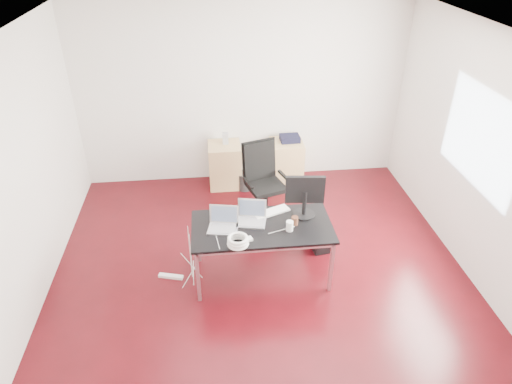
{
  "coord_description": "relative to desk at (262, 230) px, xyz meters",
  "views": [
    {
      "loc": [
        -0.51,
        -4.17,
        3.77
      ],
      "look_at": [
        0.0,
        0.55,
        0.85
      ],
      "focal_mm": 32.0,
      "sensor_mm": 36.0,
      "label": 1
    }
  ],
  "objects": [
    {
      "name": "room_shell",
      "position": [
        0.03,
        -0.0,
        0.73
      ],
      "size": [
        5.0,
        5.0,
        5.0
      ],
      "color": "#38060B",
      "rests_on": "ground"
    },
    {
      "name": "navy_garment",
      "position": [
        0.71,
        2.26,
        0.07
      ],
      "size": [
        0.31,
        0.25,
        0.09
      ],
      "primitive_type": "cube",
      "rotation": [
        0.0,
        0.0,
        0.04
      ],
      "color": "black",
      "rests_on": "filing_cabinet_right"
    },
    {
      "name": "office_chair",
      "position": [
        0.18,
        1.32,
        -0.07
      ],
      "size": [
        0.6,
        0.62,
        1.08
      ],
      "rotation": [
        0.0,
        0.0,
        0.3
      ],
      "color": "black",
      "rests_on": "ground"
    },
    {
      "name": "cup_brown",
      "position": [
        0.37,
        -0.01,
        0.1
      ],
      "size": [
        0.1,
        0.1,
        0.1
      ],
      "primitive_type": "cylinder",
      "rotation": [
        0.0,
        0.0,
        -0.4
      ],
      "color": "#4F2A1B",
      "rests_on": "desk"
    },
    {
      "name": "filing_cabinet_right",
      "position": [
        0.66,
        2.22,
        -0.33
      ],
      "size": [
        0.5,
        0.5,
        0.7
      ],
      "primitive_type": "cube",
      "color": "tan",
      "rests_on": "ground"
    },
    {
      "name": "pc_tower",
      "position": [
        0.8,
        0.51,
        -0.46
      ],
      "size": [
        0.26,
        0.47,
        0.44
      ],
      "primitive_type": "cube",
      "rotation": [
        0.0,
        0.0,
        0.14
      ],
      "color": "black",
      "rests_on": "ground"
    },
    {
      "name": "wastebasket",
      "position": [
        -0.03,
        2.05,
        -0.54
      ],
      "size": [
        0.26,
        0.26,
        0.28
      ],
      "primitive_type": "cylinder",
      "rotation": [
        0.0,
        0.0,
        -0.09
      ],
      "color": "black",
      "rests_on": "ground"
    },
    {
      "name": "keyboard",
      "position": [
        0.14,
        0.25,
        0.06
      ],
      "size": [
        0.46,
        0.3,
        0.02
      ],
      "primitive_type": "cube",
      "rotation": [
        0.0,
        0.0,
        0.39
      ],
      "color": "white",
      "rests_on": "desk"
    },
    {
      "name": "power_adapter",
      "position": [
        -0.17,
        -0.25,
        0.07
      ],
      "size": [
        0.09,
        0.09,
        0.03
      ],
      "primitive_type": "cube",
      "rotation": [
        0.0,
        0.0,
        0.32
      ],
      "color": "white",
      "rests_on": "desk"
    },
    {
      "name": "laptop_right",
      "position": [
        -0.11,
        0.11,
        0.11
      ],
      "size": [
        0.38,
        0.32,
        0.23
      ],
      "rotation": [
        0.0,
        0.0,
        -0.21
      ],
      "color": "silver",
      "rests_on": "desk"
    },
    {
      "name": "cup_white",
      "position": [
        0.29,
        -0.12,
        0.11
      ],
      "size": [
        0.09,
        0.09,
        0.12
      ],
      "primitive_type": "cylinder",
      "rotation": [
        0.0,
        0.0,
        -0.11
      ],
      "color": "white",
      "rests_on": "desk"
    },
    {
      "name": "filing_cabinet_left",
      "position": [
        -0.33,
        2.22,
        -0.33
      ],
      "size": [
        0.5,
        0.5,
        0.7
      ],
      "primitive_type": "cube",
      "color": "tan",
      "rests_on": "ground"
    },
    {
      "name": "speaker",
      "position": [
        -0.3,
        2.27,
        0.11
      ],
      "size": [
        0.09,
        0.08,
        0.18
      ],
      "primitive_type": "cube",
      "rotation": [
        0.0,
        0.0,
        -0.03
      ],
      "color": "#9E9E9E",
      "rests_on": "filing_cabinet_left"
    },
    {
      "name": "laptop_left",
      "position": [
        -0.44,
        0.02,
        0.11
      ],
      "size": [
        0.37,
        0.31,
        0.23
      ],
      "rotation": [
        0.0,
        0.0,
        -0.2
      ],
      "color": "silver",
      "rests_on": "desk"
    },
    {
      "name": "cable_coil",
      "position": [
        -0.3,
        -0.32,
        0.11
      ],
      "size": [
        0.24,
        0.24,
        0.11
      ],
      "rotation": [
        0.0,
        0.0,
        0.42
      ],
      "color": "white",
      "rests_on": "desk"
    },
    {
      "name": "power_strip",
      "position": [
        -1.1,
        0.06,
        -0.66
      ],
      "size": [
        0.3,
        0.14,
        0.04
      ],
      "primitive_type": "cube",
      "rotation": [
        0.0,
        0.0,
        -0.28
      ],
      "color": "white",
      "rests_on": "ground"
    },
    {
      "name": "desk",
      "position": [
        0.0,
        0.0,
        0.0
      ],
      "size": [
        1.6,
        0.8,
        0.73
      ],
      "color": "black",
      "rests_on": "ground"
    },
    {
      "name": "monitor",
      "position": [
        0.51,
        0.18,
        0.34
      ],
      "size": [
        0.45,
        0.26,
        0.51
      ],
      "rotation": [
        0.0,
        0.0,
        -0.11
      ],
      "color": "black",
      "rests_on": "desk"
    }
  ]
}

